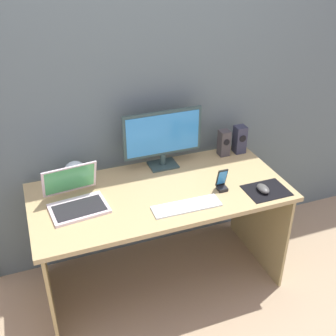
% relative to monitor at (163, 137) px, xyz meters
% --- Properties ---
extents(ground_plane, '(8.00, 8.00, 0.00)m').
position_rel_monitor_xyz_m(ground_plane, '(-0.12, -0.27, -0.93)').
color(ground_plane, tan).
extents(wall_back, '(6.00, 0.04, 2.50)m').
position_rel_monitor_xyz_m(wall_back, '(-0.12, 0.16, 0.32)').
color(wall_back, slate).
rests_on(wall_back, ground_plane).
extents(desk, '(1.51, 0.71, 0.72)m').
position_rel_monitor_xyz_m(desk, '(-0.12, -0.27, -0.35)').
color(desk, tan).
rests_on(desk, ground_plane).
extents(monitor, '(0.51, 0.14, 0.38)m').
position_rel_monitor_xyz_m(monitor, '(0.00, 0.00, 0.00)').
color(monitor, '#2C4342').
rests_on(monitor, desk).
extents(speaker_right, '(0.07, 0.08, 0.19)m').
position_rel_monitor_xyz_m(speaker_right, '(0.55, -0.00, -0.11)').
color(speaker_right, '#2C3042').
rests_on(speaker_right, desk).
extents(speaker_near_monitor, '(0.07, 0.07, 0.18)m').
position_rel_monitor_xyz_m(speaker_near_monitor, '(0.43, -0.00, -0.12)').
color(speaker_near_monitor, '#3C393B').
rests_on(speaker_near_monitor, desk).
extents(laptop, '(0.34, 0.32, 0.22)m').
position_rel_monitor_xyz_m(laptop, '(-0.60, -0.24, -0.16)').
color(laptop, silver).
rests_on(laptop, desk).
extents(fishbowl, '(0.14, 0.14, 0.14)m').
position_rel_monitor_xyz_m(fishbowl, '(-0.56, -0.00, -0.14)').
color(fishbowl, silver).
rests_on(fishbowl, desk).
extents(keyboard_external, '(0.39, 0.12, 0.01)m').
position_rel_monitor_xyz_m(keyboard_external, '(-0.03, -0.48, -0.20)').
color(keyboard_external, white).
rests_on(keyboard_external, desk).
extents(mousepad, '(0.25, 0.20, 0.00)m').
position_rel_monitor_xyz_m(mousepad, '(0.47, -0.49, -0.21)').
color(mousepad, black).
rests_on(mousepad, desk).
extents(mouse, '(0.06, 0.10, 0.04)m').
position_rel_monitor_xyz_m(mouse, '(0.45, -0.49, -0.19)').
color(mouse, '#4A4B47').
rests_on(mouse, mousepad).
extents(phone_in_dock, '(0.06, 0.06, 0.14)m').
position_rel_monitor_xyz_m(phone_in_dock, '(0.23, -0.38, -0.16)').
color(phone_in_dock, black).
rests_on(phone_in_dock, desk).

